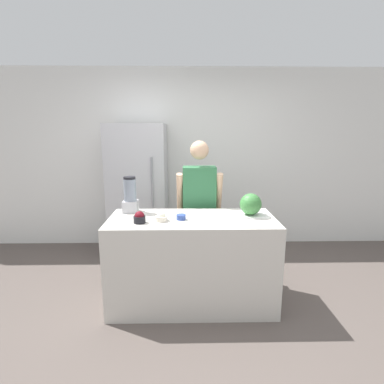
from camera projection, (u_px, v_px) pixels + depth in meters
name	position (u px, v px, depth m)	size (l,w,h in m)	color
ground_plane	(193.00, 323.00, 2.74)	(14.00, 14.00, 0.00)	#564C47
wall_back	(190.00, 159.00, 4.46)	(8.00, 0.06, 2.60)	white
counter_island	(192.00, 261.00, 2.99)	(1.62, 0.70, 0.90)	beige
refrigerator	(139.00, 191.00, 4.14)	(0.76, 0.72, 1.81)	#B7B7BC
person	(199.00, 209.00, 3.47)	(0.51, 0.26, 1.62)	#333338
cutting_board	(249.00, 215.00, 2.98)	(0.36, 0.26, 0.01)	white
watermelon	(251.00, 204.00, 2.94)	(0.21, 0.21, 0.21)	#3D7F3D
bowl_cherries	(139.00, 218.00, 2.74)	(0.11, 0.11, 0.11)	black
bowl_cream	(162.00, 218.00, 2.80)	(0.11, 0.11, 0.09)	beige
bowl_small_blue	(181.00, 217.00, 2.84)	(0.09, 0.09, 0.05)	#334C9E
blender	(130.00, 196.00, 3.08)	(0.15, 0.15, 0.37)	#B7B7BC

